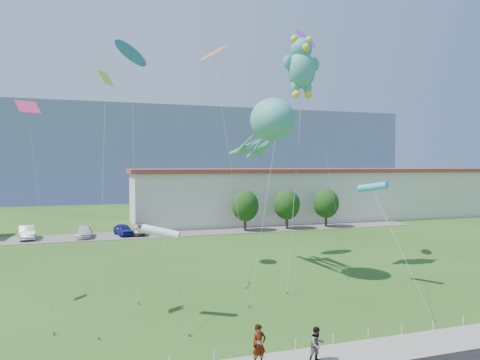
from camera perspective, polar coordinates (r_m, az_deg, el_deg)
name	(u,v)px	position (r m, az deg, el deg)	size (l,w,h in m)	color
ground	(266,341)	(22.78, 3.54, -20.66)	(160.00, 160.00, 0.00)	#284C15
parking_strip	(168,233)	(55.83, -9.51, -7.04)	(70.00, 6.00, 0.06)	#59544C
hill_ridge	(131,153)	(139.88, -14.35, 3.46)	(160.00, 50.00, 25.00)	gray
warehouse	(318,193)	(72.07, 10.36, -1.73)	(61.00, 15.00, 8.20)	beige
rope_fence	(276,347)	(21.57, 4.86, -21.28)	(26.05, 0.05, 0.50)	white
tree_near	(245,206)	(56.68, 0.69, -3.45)	(3.60, 3.60, 5.47)	#3F2B19
tree_mid	(287,204)	(58.81, 6.27, -3.27)	(3.60, 3.60, 5.47)	#3F2B19
tree_far	(326,203)	(61.46, 11.40, -3.07)	(3.60, 3.60, 5.47)	#3F2B19
pedestrian_left	(259,345)	(19.83, 2.56, -21.12)	(0.65, 0.43, 1.78)	gray
pedestrian_right	(317,344)	(20.46, 10.24, -20.75)	(0.75, 0.58, 1.54)	gray
parked_car_silver	(27,232)	(56.62, -26.55, -6.26)	(1.66, 4.75, 1.57)	silver
parked_car_white	(84,232)	(55.15, -20.04, -6.53)	(1.81, 4.45, 1.29)	silver
parked_car_blue	(123,230)	(55.31, -15.28, -6.40)	(1.66, 4.13, 1.41)	navy
parked_car_black	(139,229)	(55.31, -13.36, -6.43)	(1.40, 4.00, 1.32)	black
octopus_kite	(267,129)	(33.05, 3.68, 6.87)	(5.17, 11.31, 13.76)	teal
teddy_bear_kite	(302,65)	(36.56, 8.21, 14.88)	(5.36, 6.75, 19.35)	teal
small_kite_blue	(131,58)	(36.93, -14.32, 15.45)	(1.80, 9.49, 18.55)	blue
small_kite_white	(161,233)	(24.60, -10.51, -6.92)	(1.38, 3.98, 5.44)	white
small_kite_pink	(31,131)	(25.88, -26.13, 5.85)	(2.09, 2.87, 12.37)	#E03167
small_kite_cyan	(373,188)	(32.08, 17.33, -0.99)	(1.19, 8.32, 7.65)	#30B5D9
small_kite_purple	(307,44)	(40.72, 8.88, 17.49)	(1.80, 7.48, 20.90)	purple
small_kite_orange	(214,57)	(40.20, -3.46, 16.00)	(1.80, 9.07, 19.69)	orange
small_kite_yellow	(105,106)	(28.38, -17.59, 9.44)	(1.29, 7.38, 14.79)	#BAEF38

